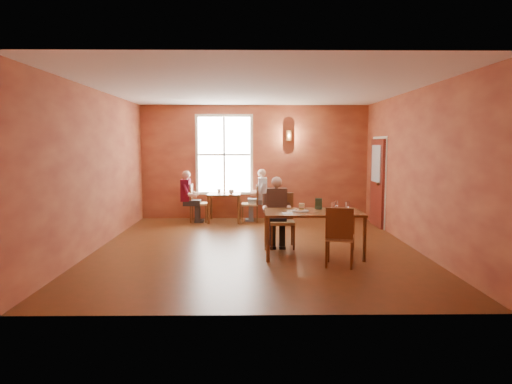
{
  "coord_description": "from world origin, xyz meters",
  "views": [
    {
      "loc": [
        -0.1,
        -8.61,
        1.98
      ],
      "look_at": [
        0.0,
        0.2,
        1.05
      ],
      "focal_mm": 32.0,
      "sensor_mm": 36.0,
      "label": 1
    }
  ],
  "objects_px": {
    "diner_main": "(282,214)",
    "second_table": "(224,207)",
    "main_table": "(313,234)",
    "diner_white": "(251,196)",
    "diner_maroon": "(198,197)",
    "chair_diner_main": "(282,221)",
    "chair_empty": "(340,236)",
    "chair_diner_white": "(250,203)",
    "chair_diner_maroon": "(199,203)"
  },
  "relations": [
    {
      "from": "chair_empty",
      "to": "chair_diner_white",
      "type": "distance_m",
      "value": 4.56
    },
    {
      "from": "diner_main",
      "to": "second_table",
      "type": "height_order",
      "value": "diner_main"
    },
    {
      "from": "chair_empty",
      "to": "diner_white",
      "type": "relative_size",
      "value": 0.76
    },
    {
      "from": "second_table",
      "to": "chair_diner_maroon",
      "type": "xyz_separation_m",
      "value": [
        -0.65,
        0.0,
        0.12
      ]
    },
    {
      "from": "diner_white",
      "to": "diner_maroon",
      "type": "xyz_separation_m",
      "value": [
        -1.36,
        0.0,
        -0.02
      ]
    },
    {
      "from": "chair_diner_main",
      "to": "diner_white",
      "type": "bearing_deg",
      "value": -78.79
    },
    {
      "from": "main_table",
      "to": "second_table",
      "type": "relative_size",
      "value": 2.06
    },
    {
      "from": "chair_empty",
      "to": "chair_diner_main",
      "type": "bearing_deg",
      "value": 136.96
    },
    {
      "from": "main_table",
      "to": "chair_diner_white",
      "type": "bearing_deg",
      "value": 107.15
    },
    {
      "from": "diner_white",
      "to": "diner_maroon",
      "type": "distance_m",
      "value": 1.36
    },
    {
      "from": "second_table",
      "to": "main_table",
      "type": "bearing_deg",
      "value": -64.01
    },
    {
      "from": "chair_diner_white",
      "to": "diner_white",
      "type": "bearing_deg",
      "value": -90.0
    },
    {
      "from": "second_table",
      "to": "chair_diner_maroon",
      "type": "distance_m",
      "value": 0.66
    },
    {
      "from": "second_table",
      "to": "diner_white",
      "type": "bearing_deg",
      "value": 0.0
    },
    {
      "from": "diner_white",
      "to": "chair_diner_main",
      "type": "bearing_deg",
      "value": -168.79
    },
    {
      "from": "diner_main",
      "to": "chair_diner_maroon",
      "type": "distance_m",
      "value": 3.58
    },
    {
      "from": "chair_diner_main",
      "to": "chair_diner_maroon",
      "type": "height_order",
      "value": "chair_diner_main"
    },
    {
      "from": "diner_main",
      "to": "second_table",
      "type": "distance_m",
      "value": 3.28
    },
    {
      "from": "chair_empty",
      "to": "diner_maroon",
      "type": "height_order",
      "value": "diner_maroon"
    },
    {
      "from": "chair_diner_main",
      "to": "second_table",
      "type": "relative_size",
      "value": 1.26
    },
    {
      "from": "chair_diner_main",
      "to": "main_table",
      "type": "bearing_deg",
      "value": 127.57
    },
    {
      "from": "chair_diner_white",
      "to": "diner_maroon",
      "type": "xyz_separation_m",
      "value": [
        -1.33,
        0.0,
        0.17
      ]
    },
    {
      "from": "chair_diner_white",
      "to": "diner_white",
      "type": "height_order",
      "value": "diner_white"
    },
    {
      "from": "chair_diner_white",
      "to": "chair_diner_maroon",
      "type": "distance_m",
      "value": 1.3
    },
    {
      "from": "diner_main",
      "to": "diner_white",
      "type": "xyz_separation_m",
      "value": [
        -0.59,
        3.01,
        -0.0
      ]
    },
    {
      "from": "second_table",
      "to": "chair_diner_maroon",
      "type": "relative_size",
      "value": 0.86
    },
    {
      "from": "chair_empty",
      "to": "second_table",
      "type": "xyz_separation_m",
      "value": [
        -2.12,
        4.32,
        -0.13
      ]
    },
    {
      "from": "main_table",
      "to": "diner_main",
      "type": "bearing_deg",
      "value": 128.88
    },
    {
      "from": "chair_diner_main",
      "to": "chair_empty",
      "type": "height_order",
      "value": "chair_diner_main"
    },
    {
      "from": "chair_diner_main",
      "to": "chair_diner_maroon",
      "type": "distance_m",
      "value": 3.55
    },
    {
      "from": "diner_white",
      "to": "chair_diner_maroon",
      "type": "bearing_deg",
      "value": 90.0
    },
    {
      "from": "chair_diner_maroon",
      "to": "chair_diner_main",
      "type": "bearing_deg",
      "value": 32.78
    },
    {
      "from": "chair_diner_maroon",
      "to": "diner_maroon",
      "type": "xyz_separation_m",
      "value": [
        -0.03,
        0.0,
        0.15
      ]
    },
    {
      "from": "chair_diner_main",
      "to": "chair_diner_maroon",
      "type": "relative_size",
      "value": 1.08
    },
    {
      "from": "diner_white",
      "to": "chair_diner_maroon",
      "type": "relative_size",
      "value": 1.35
    },
    {
      "from": "chair_diner_main",
      "to": "second_table",
      "type": "height_order",
      "value": "chair_diner_main"
    },
    {
      "from": "second_table",
      "to": "chair_diner_white",
      "type": "relative_size",
      "value": 0.89
    },
    {
      "from": "chair_diner_white",
      "to": "diner_maroon",
      "type": "bearing_deg",
      "value": 90.0
    },
    {
      "from": "chair_diner_main",
      "to": "diner_maroon",
      "type": "bearing_deg",
      "value": -56.82
    },
    {
      "from": "main_table",
      "to": "diner_white",
      "type": "relative_size",
      "value": 1.31
    },
    {
      "from": "chair_empty",
      "to": "second_table",
      "type": "bearing_deg",
      "value": 130.67
    },
    {
      "from": "main_table",
      "to": "second_table",
      "type": "xyz_separation_m",
      "value": [
        -1.77,
        3.63,
        -0.03
      ]
    },
    {
      "from": "chair_diner_main",
      "to": "second_table",
      "type": "bearing_deg",
      "value": -66.92
    },
    {
      "from": "second_table",
      "to": "chair_diner_white",
      "type": "bearing_deg",
      "value": 0.0
    },
    {
      "from": "chair_diner_white",
      "to": "diner_white",
      "type": "relative_size",
      "value": 0.72
    },
    {
      "from": "chair_diner_main",
      "to": "second_table",
      "type": "distance_m",
      "value": 3.25
    },
    {
      "from": "chair_diner_main",
      "to": "diner_main",
      "type": "height_order",
      "value": "diner_main"
    },
    {
      "from": "main_table",
      "to": "chair_diner_white",
      "type": "height_order",
      "value": "chair_diner_white"
    },
    {
      "from": "diner_maroon",
      "to": "chair_diner_maroon",
      "type": "bearing_deg",
      "value": 90.0
    },
    {
      "from": "diner_main",
      "to": "diner_white",
      "type": "distance_m",
      "value": 3.07
    }
  ]
}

